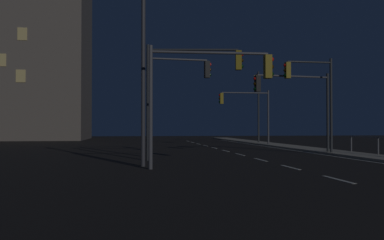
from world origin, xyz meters
TOP-DOWN VIEW (x-y plane):
  - ground_plane at (0.00, 17.50)m, footprint 112.00×112.00m
  - sidewalk_right at (6.15, 17.50)m, footprint 2.12×77.00m
  - lane_markings_center at (0.00, 21.00)m, footprint 0.14×50.00m
  - lane_edge_line at (4.84, 22.50)m, footprint 0.14×53.00m
  - traffic_light_far_center at (3.29, 20.66)m, footprint 5.02×0.86m
  - traffic_light_far_left at (-3.42, 12.99)m, footprint 5.07×0.42m
  - traffic_light_overhead_east at (4.15, 20.13)m, footprint 3.09×0.35m
  - traffic_light_near_left at (-3.67, 16.97)m, footprint 4.77×0.90m
  - traffic_light_mid_left at (3.51, 32.38)m, footprint 4.61×0.34m
  - traffic_light_mid_right at (-4.07, 19.82)m, footprint 3.72×0.54m
  - street_lamp_median at (6.13, 37.20)m, footprint 0.62×1.90m
  - street_lamp_far_end at (-5.91, 14.06)m, footprint 0.74×1.66m
  - building_distant at (-21.62, 54.41)m, footprint 18.18×13.32m

SIDE VIEW (x-z plane):
  - ground_plane at x=0.00m, z-range 0.00..0.00m
  - lane_edge_line at x=4.84m, z-range 0.00..0.01m
  - lane_markings_center at x=0.00m, z-range 0.00..0.01m
  - sidewalk_right at x=6.15m, z-range 0.00..0.14m
  - traffic_light_far_left at x=-3.42m, z-range 1.07..5.95m
  - traffic_light_mid_left at x=3.51m, z-range 1.17..5.97m
  - traffic_light_far_center at x=3.29m, z-range 1.20..6.04m
  - traffic_light_mid_right at x=-4.07m, z-range 1.14..6.86m
  - traffic_light_overhead_east at x=4.15m, z-range 1.23..6.88m
  - traffic_light_near_left at x=-3.67m, z-range 1.21..6.94m
  - street_lamp_median at x=6.13m, z-range 0.87..7.97m
  - street_lamp_far_end at x=-5.91m, z-range 0.74..8.74m
  - building_distant at x=-21.62m, z-range 0.00..23.53m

